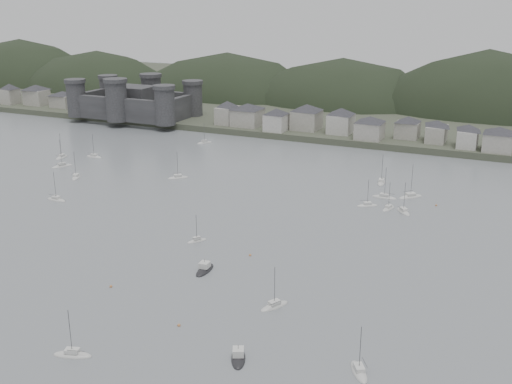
% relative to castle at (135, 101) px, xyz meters
% --- Properties ---
extents(ground, '(900.00, 900.00, 0.00)m').
position_rel_castle_xyz_m(ground, '(120.00, -179.80, -10.96)').
color(ground, slate).
rests_on(ground, ground).
extents(far_shore_land, '(900.00, 250.00, 3.00)m').
position_rel_castle_xyz_m(far_shore_land, '(120.00, 115.20, -9.46)').
color(far_shore_land, '#383D2D').
rests_on(far_shore_land, ground).
extents(forested_ridge, '(851.55, 103.94, 102.57)m').
position_rel_castle_xyz_m(forested_ridge, '(124.83, 89.60, -22.25)').
color(forested_ridge, black).
rests_on(forested_ridge, ground).
extents(castle, '(66.00, 43.00, 20.00)m').
position_rel_castle_xyz_m(castle, '(0.00, 0.00, 0.00)').
color(castle, '#2D2D2F').
rests_on(castle, far_shore_land).
extents(waterfront_town, '(451.48, 28.46, 12.92)m').
position_rel_castle_xyz_m(waterfront_town, '(170.59, 3.54, -2.30)').
color(waterfront_town, gray).
rests_on(waterfront_town, far_shore_land).
extents(moored_fleet, '(228.84, 174.20, 12.49)m').
position_rel_castle_xyz_m(moored_fleet, '(98.11, -115.33, -10.79)').
color(moored_fleet, beige).
rests_on(moored_fleet, ground).
extents(motor_launch_near, '(5.62, 7.94, 3.80)m').
position_rel_castle_xyz_m(motor_launch_near, '(152.07, -182.89, -10.67)').
color(motor_launch_near, black).
rests_on(motor_launch_near, ground).
extents(motor_launch_far, '(3.58, 8.44, 3.96)m').
position_rel_castle_xyz_m(motor_launch_far, '(127.33, -151.46, -10.68)').
color(motor_launch_far, black).
rests_on(motor_launch_far, ground).
extents(mooring_buoys, '(177.12, 101.18, 0.70)m').
position_rel_castle_xyz_m(mooring_buoys, '(134.05, -137.26, -10.81)').
color(mooring_buoys, '#BA733E').
rests_on(mooring_buoys, ground).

